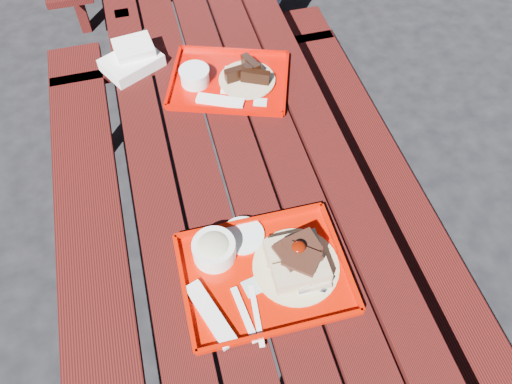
# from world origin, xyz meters

# --- Properties ---
(ground) EXTENTS (60.00, 60.00, 0.00)m
(ground) POSITION_xyz_m (0.00, 0.00, 0.00)
(ground) COLOR black
(ground) RESTS_ON ground
(picnic_table_near) EXTENTS (1.41, 2.40, 0.75)m
(picnic_table_near) POSITION_xyz_m (-0.00, 0.00, 0.56)
(picnic_table_near) COLOR #400E0C
(picnic_table_near) RESTS_ON ground
(near_tray) EXTENTS (0.47, 0.40, 0.15)m
(near_tray) POSITION_xyz_m (-0.04, -0.37, 0.79)
(near_tray) COLOR #BA0F00
(near_tray) RESTS_ON picnic_table_near
(far_tray) EXTENTS (0.52, 0.46, 0.07)m
(far_tray) POSITION_xyz_m (0.04, 0.41, 0.77)
(far_tray) COLOR #BA0700
(far_tray) RESTS_ON picnic_table_near
(white_cloth) EXTENTS (0.26, 0.23, 0.09)m
(white_cloth) POSITION_xyz_m (-0.29, 0.60, 0.79)
(white_cloth) COLOR white
(white_cloth) RESTS_ON picnic_table_near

